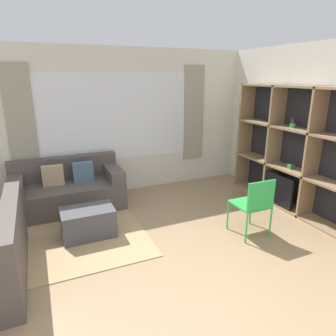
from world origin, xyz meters
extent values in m
plane|color=#9E7F5B|center=(0.00, 0.00, 0.00)|extent=(16.00, 16.00, 0.00)
cube|color=silver|center=(0.00, 3.40, 1.35)|extent=(6.45, 0.07, 2.70)
cube|color=white|center=(0.00, 3.36, 1.45)|extent=(2.89, 0.01, 1.60)
cube|color=#9E9984|center=(-1.61, 3.35, 1.45)|extent=(0.44, 0.03, 1.90)
cube|color=#9E9984|center=(1.61, 3.35, 1.45)|extent=(0.44, 0.03, 1.90)
cube|color=silver|center=(2.66, 1.68, 1.35)|extent=(0.07, 4.57, 2.70)
cube|color=tan|center=(-1.37, 1.86, 0.01)|extent=(2.53, 1.89, 0.01)
cube|color=#232328|center=(2.62, 1.45, 1.03)|extent=(0.02, 2.48, 2.05)
cube|color=#997A56|center=(2.45, 1.04, 1.03)|extent=(0.35, 0.04, 2.05)
cube|color=#997A56|center=(2.45, 1.87, 1.03)|extent=(0.35, 0.04, 2.05)
cube|color=#997A56|center=(2.45, 2.69, 1.03)|extent=(0.35, 0.04, 2.05)
cube|color=#997A56|center=(2.45, 1.45, 0.02)|extent=(0.35, 2.48, 0.04)
cube|color=#997A56|center=(2.45, 1.45, 0.68)|extent=(0.35, 2.48, 0.04)
cube|color=#997A56|center=(2.45, 1.45, 1.37)|extent=(0.35, 2.48, 0.04)
cube|color=#997A56|center=(2.45, 1.45, 2.03)|extent=(0.35, 2.48, 0.04)
cube|color=black|center=(2.31, 1.56, 0.30)|extent=(0.04, 0.73, 0.54)
cube|color=black|center=(2.33, 1.56, 0.05)|extent=(0.10, 0.24, 0.03)
cylinder|color=#388947|center=(2.43, 1.48, 1.42)|extent=(0.10, 0.10, 0.07)
cube|color=#388947|center=(2.43, 1.42, 0.74)|extent=(0.08, 0.08, 0.07)
cylinder|color=#388947|center=(2.43, 1.47, 0.07)|extent=(0.09, 0.09, 0.07)
cylinder|color=#232328|center=(2.43, 1.49, 1.47)|extent=(0.07, 0.07, 0.16)
cube|color=#564C47|center=(-1.02, 2.87, 0.22)|extent=(1.81, 0.88, 0.44)
cube|color=#564C47|center=(-1.02, 3.22, 0.64)|extent=(1.81, 0.18, 0.40)
cube|color=#564C47|center=(-1.81, 2.87, 0.55)|extent=(0.24, 0.82, 0.21)
cube|color=#564C47|center=(-0.24, 2.87, 0.55)|extent=(0.24, 0.82, 0.21)
cube|color=tan|center=(-1.23, 2.94, 0.61)|extent=(0.35, 0.14, 0.34)
cube|color=slate|center=(-0.75, 2.94, 0.61)|extent=(0.34, 0.13, 0.34)
cube|color=#564C47|center=(-1.77, 1.29, 0.64)|extent=(0.18, 1.72, 0.40)
cube|color=#47474C|center=(-0.88, 1.82, 0.21)|extent=(0.72, 0.48, 0.41)
cylinder|color=green|center=(1.47, 1.19, 0.22)|extent=(0.02, 0.02, 0.44)
cylinder|color=green|center=(1.05, 1.19, 0.22)|extent=(0.02, 0.02, 0.44)
cylinder|color=green|center=(1.47, 0.75, 0.22)|extent=(0.02, 0.02, 0.44)
cylinder|color=green|center=(1.05, 0.75, 0.22)|extent=(0.02, 0.02, 0.44)
cube|color=green|center=(1.26, 0.97, 0.45)|extent=(0.44, 0.46, 0.02)
cube|color=green|center=(1.26, 0.76, 0.66)|extent=(0.44, 0.02, 0.40)
camera|label=1|loc=(-1.38, -2.13, 2.20)|focal=32.00mm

